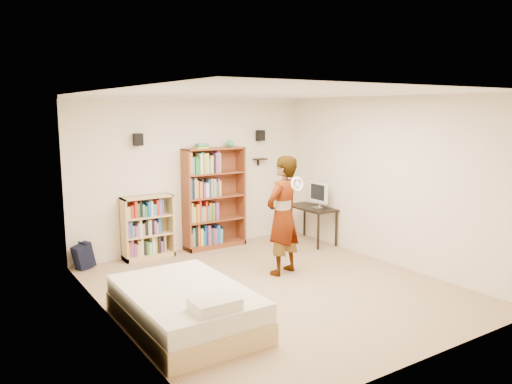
% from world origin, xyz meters
% --- Properties ---
extents(ground, '(4.50, 5.00, 0.01)m').
position_xyz_m(ground, '(0.00, 0.00, 0.00)').
color(ground, tan).
rests_on(ground, ground).
extents(room_shell, '(4.52, 5.02, 2.71)m').
position_xyz_m(room_shell, '(0.00, 0.00, 1.76)').
color(room_shell, beige).
rests_on(room_shell, ground).
extents(crown_molding, '(4.50, 5.00, 0.06)m').
position_xyz_m(crown_molding, '(0.00, 0.00, 2.67)').
color(crown_molding, white).
rests_on(crown_molding, room_shell).
extents(speaker_left, '(0.14, 0.12, 0.20)m').
position_xyz_m(speaker_left, '(-1.05, 2.40, 2.00)').
color(speaker_left, black).
rests_on(speaker_left, room_shell).
extents(speaker_right, '(0.14, 0.12, 0.20)m').
position_xyz_m(speaker_right, '(1.35, 2.40, 2.00)').
color(speaker_right, black).
rests_on(speaker_right, room_shell).
extents(wall_shelf, '(0.25, 0.16, 0.02)m').
position_xyz_m(wall_shelf, '(1.35, 2.41, 1.55)').
color(wall_shelf, black).
rests_on(wall_shelf, room_shell).
extents(tall_bookshelf, '(1.14, 0.33, 1.81)m').
position_xyz_m(tall_bookshelf, '(0.31, 2.33, 0.91)').
color(tall_bookshelf, brown).
rests_on(tall_bookshelf, ground).
extents(low_bookshelf, '(0.85, 0.32, 1.06)m').
position_xyz_m(low_bookshelf, '(-0.96, 2.34, 0.53)').
color(low_bookshelf, tan).
rests_on(low_bookshelf, ground).
extents(computer_desk, '(0.50, 1.00, 0.68)m').
position_xyz_m(computer_desk, '(1.98, 1.62, 0.34)').
color(computer_desk, black).
rests_on(computer_desk, ground).
extents(imac, '(0.15, 0.48, 0.47)m').
position_xyz_m(imac, '(2.02, 1.50, 0.92)').
color(imac, silver).
rests_on(imac, computer_desk).
extents(daybed, '(1.26, 1.94, 0.57)m').
position_xyz_m(daybed, '(-1.60, -0.47, 0.29)').
color(daybed, silver).
rests_on(daybed, ground).
extents(person, '(0.76, 0.61, 1.81)m').
position_xyz_m(person, '(0.46, 0.45, 0.91)').
color(person, black).
rests_on(person, ground).
extents(wii_wheel, '(0.22, 0.08, 0.22)m').
position_xyz_m(wii_wheel, '(0.46, 0.11, 1.43)').
color(wii_wheel, silver).
rests_on(wii_wheel, person).
extents(navy_bag, '(0.37, 0.31, 0.43)m').
position_xyz_m(navy_bag, '(-2.04, 2.32, 0.21)').
color(navy_bag, black).
rests_on(navy_bag, ground).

